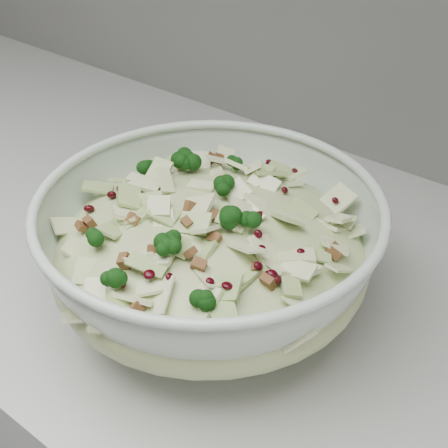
# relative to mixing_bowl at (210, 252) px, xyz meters

# --- Properties ---
(counter) EXTENTS (3.60, 0.60, 0.90)m
(counter) POSITION_rel_mixing_bowl_xyz_m (-0.28, 0.09, -0.52)
(counter) COLOR #A9A9A5
(counter) RESTS_ON floor
(mixing_bowl) EXTENTS (0.36, 0.36, 0.13)m
(mixing_bowl) POSITION_rel_mixing_bowl_xyz_m (0.00, 0.00, 0.00)
(mixing_bowl) COLOR #B9CBBA
(mixing_bowl) RESTS_ON counter
(salad) EXTENTS (0.35, 0.35, 0.13)m
(salad) POSITION_rel_mixing_bowl_xyz_m (-0.00, 0.00, 0.02)
(salad) COLOR beige
(salad) RESTS_ON mixing_bowl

